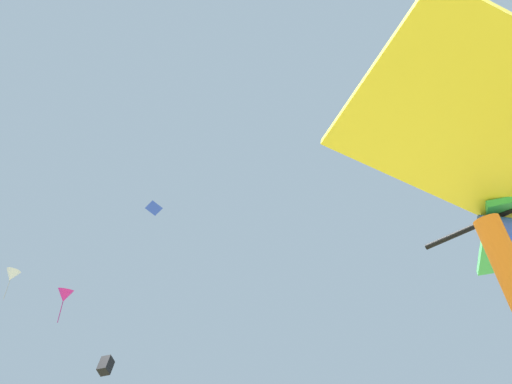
{
  "coord_description": "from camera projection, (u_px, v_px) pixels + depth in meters",
  "views": [
    {
      "loc": [
        -1.48,
        -0.56,
        0.79
      ],
      "look_at": [
        0.37,
        2.11,
        3.53
      ],
      "focal_mm": 37.24,
      "sensor_mm": 36.0,
      "label": 1
    }
  ],
  "objects": [
    {
      "name": "distant_kite_blue_overhead_distant",
      "position": [
        154.0,
        208.0,
        28.48
      ],
      "size": [
        0.97,
        0.98,
        0.33
      ],
      "color": "blue"
    },
    {
      "name": "distant_kite_white_mid_left",
      "position": [
        12.0,
        275.0,
        34.86
      ],
      "size": [
        0.99,
        1.08,
        2.19
      ],
      "color": "white"
    },
    {
      "name": "distant_kite_black_mid_right",
      "position": [
        106.0,
        366.0,
        21.34
      ],
      "size": [
        0.76,
        0.75,
        0.81
      ],
      "color": "black"
    },
    {
      "name": "distant_kite_magenta_low_right",
      "position": [
        65.0,
        296.0,
        37.73
      ],
      "size": [
        1.66,
        1.81,
        2.77
      ],
      "color": "#DB2393"
    }
  ]
}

